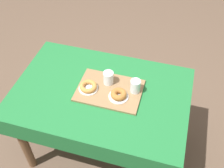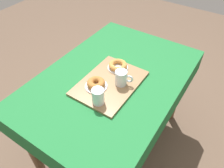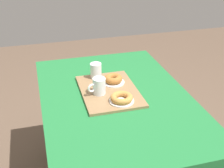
% 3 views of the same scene
% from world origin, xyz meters
% --- Properties ---
extents(ground_plane, '(6.00, 6.00, 0.00)m').
position_xyz_m(ground_plane, '(0.00, 0.00, 0.00)').
color(ground_plane, brown).
extents(dining_table, '(1.22, 0.83, 0.73)m').
position_xyz_m(dining_table, '(0.00, 0.00, 0.61)').
color(dining_table, '#1E6B33').
rests_on(dining_table, ground).
extents(serving_tray, '(0.44, 0.32, 0.01)m').
position_xyz_m(serving_tray, '(-0.06, -0.02, 0.73)').
color(serving_tray, olive).
rests_on(serving_tray, dining_table).
extents(tea_mug_left, '(0.07, 0.11, 0.09)m').
position_xyz_m(tea_mug_left, '(-0.03, -0.09, 0.79)').
color(tea_mug_left, white).
rests_on(tea_mug_left, serving_tray).
extents(water_glass_near, '(0.07, 0.07, 0.09)m').
position_xyz_m(water_glass_near, '(-0.23, -0.06, 0.79)').
color(water_glass_near, white).
rests_on(water_glass_near, serving_tray).
extents(donut_plate_left, '(0.13, 0.13, 0.01)m').
position_xyz_m(donut_plate_left, '(-0.13, 0.02, 0.75)').
color(donut_plate_left, white).
rests_on(donut_plate_left, serving_tray).
extents(sugar_donut_left, '(0.11, 0.11, 0.04)m').
position_xyz_m(sugar_donut_left, '(-0.13, 0.02, 0.77)').
color(sugar_donut_left, '#A3662D').
rests_on(sugar_donut_left, donut_plate_left).
extents(donut_plate_right, '(0.13, 0.13, 0.01)m').
position_xyz_m(donut_plate_right, '(0.08, 0.01, 0.75)').
color(donut_plate_right, white).
rests_on(donut_plate_right, serving_tray).
extents(sugar_donut_right, '(0.12, 0.12, 0.03)m').
position_xyz_m(sugar_donut_right, '(0.08, 0.01, 0.77)').
color(sugar_donut_right, '#BC7F3D').
rests_on(sugar_donut_right, donut_plate_right).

